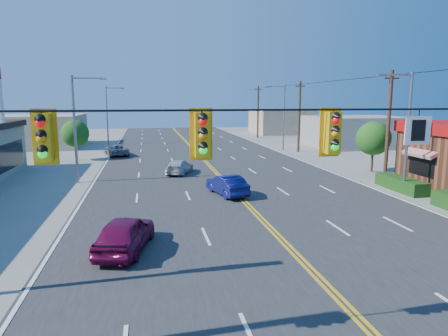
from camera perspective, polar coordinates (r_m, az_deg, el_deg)
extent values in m
plane|color=gray|center=(12.60, 19.30, -20.55)|extent=(160.00, 160.00, 0.00)
cube|color=#2D2D30|center=(30.49, 0.13, -2.00)|extent=(20.00, 120.00, 0.06)
cylinder|color=black|center=(10.94, 21.08, 7.83)|extent=(24.00, 0.05, 0.05)
cube|color=white|center=(11.65, 25.95, 4.86)|extent=(0.75, 0.04, 0.75)
cube|color=#D89E0C|center=(9.58, -24.42, 3.97)|extent=(0.55, 0.34, 1.25)
cube|color=#D89E0C|center=(9.41, -3.16, 4.74)|extent=(0.55, 0.34, 1.25)
cube|color=#D89E0C|center=(10.39, 15.25, 4.89)|extent=(0.55, 0.34, 1.25)
cube|color=#194214|center=(28.03, 27.43, -3.29)|extent=(1.20, 9.00, 0.90)
cylinder|color=gray|center=(28.79, 24.74, 4.39)|extent=(0.20, 0.20, 8.00)
cylinder|color=gray|center=(28.12, 23.44, 12.14)|extent=(2.20, 0.12, 0.12)
cube|color=gray|center=(27.52, 21.50, 12.23)|extent=(0.50, 0.25, 0.15)
cylinder|color=gray|center=(50.23, 8.56, 7.09)|extent=(0.20, 0.20, 8.00)
cylinder|color=gray|center=(49.84, 7.46, 11.47)|extent=(2.20, 0.12, 0.12)
cube|color=gray|center=(49.51, 6.22, 11.45)|extent=(0.50, 0.25, 0.15)
cylinder|color=gray|center=(31.80, -20.53, 5.09)|extent=(0.20, 0.20, 8.00)
cylinder|color=gray|center=(31.59, -18.94, 12.07)|extent=(2.20, 0.12, 0.12)
cube|color=gray|center=(31.47, -16.91, 12.09)|extent=(0.50, 0.25, 0.15)
cylinder|color=gray|center=(57.57, -16.36, 7.13)|extent=(0.20, 0.20, 8.00)
cylinder|color=gray|center=(57.45, -15.43, 10.97)|extent=(2.20, 0.12, 0.12)
cube|color=gray|center=(57.38, -14.31, 10.97)|extent=(0.50, 0.25, 0.15)
cylinder|color=#47301E|center=(32.74, 22.41, 5.45)|extent=(0.28, 0.28, 8.40)
cylinder|color=#47301E|center=(48.77, 10.70, 7.19)|extent=(0.28, 0.28, 8.40)
cylinder|color=#47301E|center=(65.82, 4.87, 7.95)|extent=(0.28, 0.28, 8.40)
cylinder|color=#47301E|center=(37.12, 20.40, 1.10)|extent=(0.20, 0.20, 2.10)
sphere|color=#235B19|center=(36.90, 20.58, 4.00)|extent=(2.94, 2.94, 2.94)
cylinder|color=#47301E|center=(44.20, -20.37, 2.33)|extent=(0.20, 0.20, 2.00)
sphere|color=#235B19|center=(44.02, -20.51, 4.66)|extent=(2.80, 2.80, 2.80)
cube|color=gray|center=(56.74, 18.39, 4.97)|extent=(12.00, 10.00, 4.00)
cube|color=tan|center=(59.17, -25.00, 4.83)|extent=(11.00, 12.00, 4.20)
cube|color=tan|center=(75.58, 8.18, 6.59)|extent=(10.00, 10.00, 4.40)
imported|color=maroon|center=(17.20, -13.94, -9.22)|extent=(2.71, 4.60, 1.47)
imported|color=#0E1356|center=(26.19, 0.41, -2.55)|extent=(2.31, 4.24, 1.33)
imported|color=#BDBDBD|center=(33.98, -6.42, 0.10)|extent=(2.95, 4.29, 1.15)
imported|color=gray|center=(46.28, -15.11, 2.46)|extent=(3.20, 4.95, 1.27)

